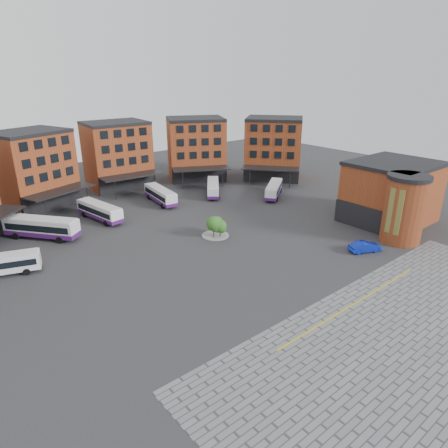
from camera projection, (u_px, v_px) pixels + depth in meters
ground at (258, 265)px, 54.83m from camera, size 160.00×160.00×0.00m
paving_zone at (424, 337)px, 40.19m from camera, size 50.00×22.00×0.02m
yellow_line at (355, 303)px, 45.93m from camera, size 26.00×0.15×0.02m
main_building at (103, 169)px, 76.89m from camera, size 94.14×42.48×14.60m
east_building at (393, 195)px, 67.72m from camera, size 17.40×15.40×10.60m
tree_island at (217, 225)px, 63.60m from camera, size 4.40×4.40×3.61m
bus_b at (42, 227)px, 63.09m from camera, size 9.63×11.14×3.39m
bus_c at (100, 211)px, 70.92m from camera, size 4.28×11.05×3.04m
bus_d at (160, 195)px, 80.06m from camera, size 3.70×10.89×3.01m
bus_e at (213, 188)px, 85.25m from camera, size 8.12×9.49×2.87m
bus_f at (274, 189)px, 84.04m from camera, size 9.57×7.88×2.86m
blue_car at (365, 247)px, 58.72m from camera, size 5.08×3.53×1.59m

